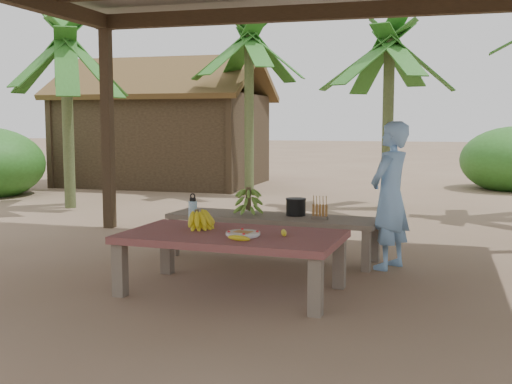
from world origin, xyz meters
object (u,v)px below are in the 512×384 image
(bench, at_px, (272,221))
(plate, at_px, (243,234))
(cooking_pot, at_px, (296,207))
(work_table, at_px, (232,241))
(woman, at_px, (390,196))
(water_flask, at_px, (193,212))
(ripe_banana_bunch, at_px, (197,218))

(bench, height_order, plate, plate)
(bench, distance_m, cooking_pot, 0.28)
(work_table, height_order, woman, woman)
(cooking_pot, bearing_deg, water_flask, -119.53)
(plate, xyz_separation_m, woman, (1.06, 1.35, 0.19))
(bench, relative_size, woman, 1.58)
(plate, relative_size, water_flask, 0.97)
(ripe_banana_bunch, distance_m, cooking_pot, 1.44)
(bench, relative_size, cooking_pot, 11.09)
(cooking_pot, bearing_deg, bench, -158.72)
(bench, height_order, woman, woman)
(work_table, distance_m, cooking_pot, 1.48)
(ripe_banana_bunch, xyz_separation_m, water_flask, (-0.09, 0.13, 0.03))
(work_table, height_order, ripe_banana_bunch, ripe_banana_bunch)
(plate, distance_m, cooking_pot, 1.56)
(ripe_banana_bunch, xyz_separation_m, plate, (0.49, -0.24, -0.07))
(ripe_banana_bunch, xyz_separation_m, cooking_pot, (0.59, 1.32, -0.05))
(work_table, height_order, bench, work_table)
(ripe_banana_bunch, distance_m, woman, 1.92)
(work_table, relative_size, bench, 0.82)
(plate, bearing_deg, work_table, 141.97)
(work_table, distance_m, ripe_banana_bunch, 0.42)
(work_table, xyz_separation_m, water_flask, (-0.45, 0.27, 0.19))
(ripe_banana_bunch, relative_size, water_flask, 1.03)
(bench, distance_m, woman, 1.25)
(work_table, xyz_separation_m, woman, (1.19, 1.25, 0.28))
(plate, height_order, cooking_pot, cooking_pot)
(woman, bearing_deg, work_table, -19.57)
(bench, bearing_deg, water_flask, -106.85)
(work_table, height_order, plate, plate)
(bench, bearing_deg, work_table, -84.43)
(work_table, bearing_deg, ripe_banana_bunch, 162.33)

